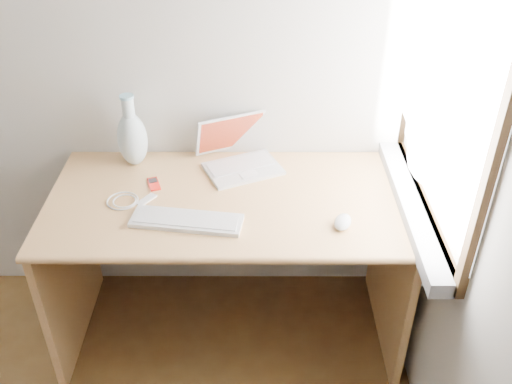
{
  "coord_description": "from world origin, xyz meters",
  "views": [
    {
      "loc": [
        1.08,
        -0.51,
        2.09
      ],
      "look_at": [
        1.08,
        1.35,
        0.82
      ],
      "focal_mm": 40.0,
      "sensor_mm": 36.0,
      "label": 1
    }
  ],
  "objects_px": {
    "laptop": "(243,156)",
    "vase": "(132,137)",
    "external_keyboard": "(187,220)",
    "desk": "(230,228)"
  },
  "relations": [
    {
      "from": "desk",
      "to": "external_keyboard",
      "type": "height_order",
      "value": "external_keyboard"
    },
    {
      "from": "vase",
      "to": "desk",
      "type": "bearing_deg",
      "value": -22.75
    },
    {
      "from": "laptop",
      "to": "vase",
      "type": "relative_size",
      "value": 1.13
    },
    {
      "from": "desk",
      "to": "external_keyboard",
      "type": "xyz_separation_m",
      "value": [
        -0.15,
        -0.25,
        0.23
      ]
    },
    {
      "from": "laptop",
      "to": "external_keyboard",
      "type": "distance_m",
      "value": 0.47
    },
    {
      "from": "laptop",
      "to": "vase",
      "type": "distance_m",
      "value": 0.49
    },
    {
      "from": "desk",
      "to": "vase",
      "type": "distance_m",
      "value": 0.58
    },
    {
      "from": "laptop",
      "to": "vase",
      "type": "height_order",
      "value": "vase"
    },
    {
      "from": "laptop",
      "to": "vase",
      "type": "bearing_deg",
      "value": 154.52
    },
    {
      "from": "external_keyboard",
      "to": "vase",
      "type": "bearing_deg",
      "value": 130.45
    }
  ]
}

